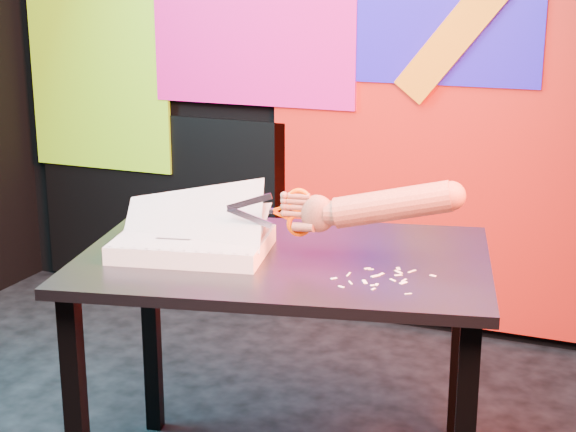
% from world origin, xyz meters
% --- Properties ---
extents(room, '(3.01, 3.01, 2.71)m').
position_xyz_m(room, '(0.00, 0.00, 1.35)').
color(room, black).
rests_on(room, ground).
extents(backdrop, '(2.88, 0.05, 2.08)m').
position_xyz_m(backdrop, '(0.06, 1.46, 0.96)').
color(backdrop, red).
rests_on(backdrop, ground).
extents(work_table, '(1.27, 0.98, 0.75)m').
position_xyz_m(work_table, '(0.46, 0.09, 0.65)').
color(work_table, black).
rests_on(work_table, ground).
extents(printout_stack, '(0.48, 0.39, 0.22)m').
position_xyz_m(printout_stack, '(0.22, 0.01, 0.78)').
color(printout_stack, white).
rests_on(printout_stack, work_table).
extents(scissors, '(0.24, 0.05, 0.14)m').
position_xyz_m(scissors, '(0.50, 0.06, 0.89)').
color(scissors, silver).
rests_on(scissors, printout_stack).
extents(hand_forearm, '(0.47, 0.14, 0.16)m').
position_xyz_m(hand_forearm, '(0.73, 0.10, 0.92)').
color(hand_forearm, '#9F5D41').
rests_on(hand_forearm, work_table).
extents(paper_clippings, '(0.25, 0.21, 0.00)m').
position_xyz_m(paper_clippings, '(0.77, 0.01, 0.75)').
color(paper_clippings, white).
rests_on(paper_clippings, work_table).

